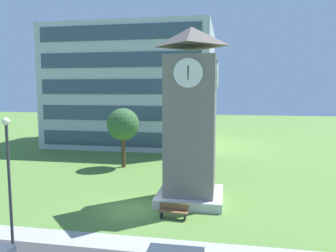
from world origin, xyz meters
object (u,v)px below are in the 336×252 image
street_lamp (9,168)px  tree_streetside (123,125)px  park_bench (173,211)px  clock_tower (191,125)px

street_lamp → tree_streetside: street_lamp is taller
street_lamp → tree_streetside: (0.30, 16.56, 0.34)m
park_bench → tree_streetside: (-6.95, 11.81, 3.76)m
clock_tower → tree_streetside: clock_tower is taller
clock_tower → park_bench: size_ratio=6.41×
street_lamp → tree_streetside: size_ratio=1.08×
clock_tower → tree_streetside: size_ratio=2.01×
park_bench → tree_streetside: size_ratio=0.31×
clock_tower → street_lamp: 11.37m
park_bench → tree_streetside: bearing=120.5°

